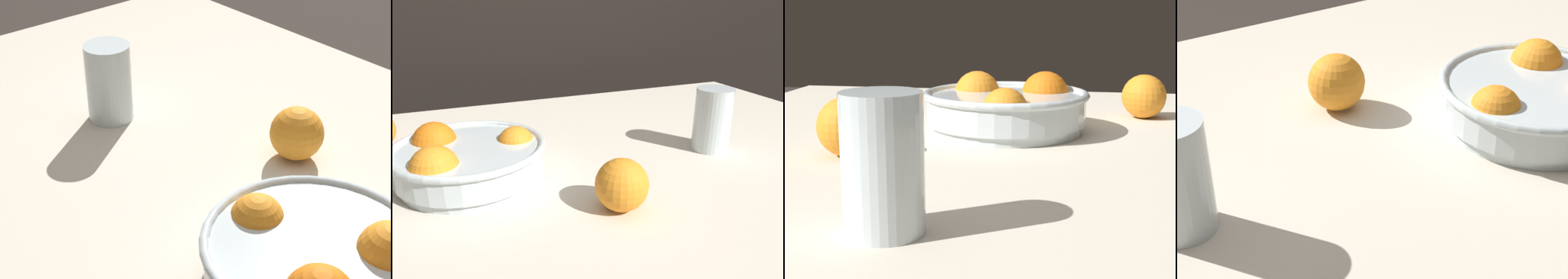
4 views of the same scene
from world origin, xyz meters
The scene contains 4 objects.
dining_table centered at (0.00, 0.00, 0.69)m, with size 1.43×1.04×0.75m.
fruit_bowl centered at (-0.22, 0.04, 0.79)m, with size 0.26×0.26×0.09m.
juice_glass centered at (0.26, -0.01, 0.81)m, with size 0.07×0.07×0.13m.
orange_loose_near_bowl centered at (-0.02, -0.15, 0.79)m, with size 0.08×0.08×0.08m, color orange.
Camera 1 is at (-0.55, 0.51, 1.30)m, focal length 60.00 mm.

